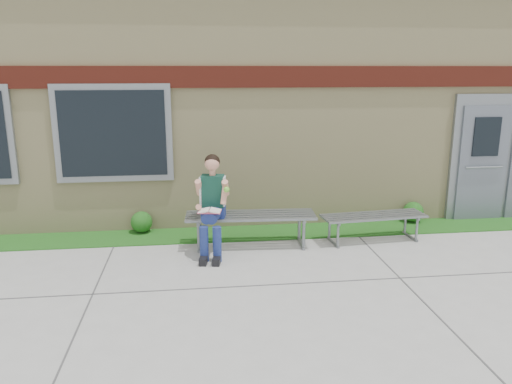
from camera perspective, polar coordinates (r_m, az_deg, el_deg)
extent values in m
plane|color=#9E9E99|center=(6.30, 9.36, -11.97)|extent=(80.00, 80.00, 0.00)
cube|color=#154813|center=(8.64, 4.54, -4.49)|extent=(16.00, 0.80, 0.02)
cube|color=beige|center=(11.57, 1.32, 10.29)|extent=(16.00, 6.00, 4.00)
cube|color=#3F3F42|center=(11.63, 1.39, 20.68)|extent=(16.20, 6.20, 0.20)
cube|color=maroon|center=(8.56, 4.38, 13.00)|extent=(16.00, 0.06, 0.35)
cube|color=slate|center=(8.55, -15.98, 6.45)|extent=(1.90, 0.08, 1.60)
cube|color=black|center=(8.51, -16.02, 6.42)|extent=(1.70, 0.04, 1.40)
cube|color=slate|center=(10.25, 26.76, 3.55)|extent=(2.20, 0.08, 2.30)
cube|color=slate|center=(9.96, 24.46, 2.94)|extent=(0.92, 0.06, 2.10)
cube|color=slate|center=(7.80, -0.61, -2.69)|extent=(2.04, 0.67, 0.04)
cube|color=slate|center=(7.83, -6.50, -4.80)|extent=(0.08, 0.56, 0.46)
cube|color=slate|center=(8.01, 5.15, -4.35)|extent=(0.08, 0.56, 0.46)
cube|color=slate|center=(8.28, 13.29, -2.67)|extent=(1.72, 0.62, 0.03)
cube|color=slate|center=(8.14, 8.72, -4.43)|extent=(0.08, 0.47, 0.38)
cube|color=slate|center=(8.60, 17.45, -3.92)|extent=(0.08, 0.47, 0.38)
cube|color=navy|center=(7.67, -4.89, -2.20)|extent=(0.40, 0.31, 0.17)
cube|color=#0E352A|center=(7.57, -4.96, 0.13)|extent=(0.37, 0.27, 0.49)
sphere|color=#E0967B|center=(7.47, -5.04, 3.27)|extent=(0.26, 0.26, 0.22)
sphere|color=black|center=(7.49, -5.02, 3.45)|extent=(0.27, 0.27, 0.23)
cylinder|color=navy|center=(7.42, -5.89, -2.62)|extent=(0.23, 0.46, 0.16)
cylinder|color=navy|center=(7.39, -4.44, -2.65)|extent=(0.23, 0.46, 0.16)
cylinder|color=navy|center=(7.29, -5.95, -5.94)|extent=(0.13, 0.13, 0.53)
cylinder|color=navy|center=(7.27, -4.46, -5.98)|extent=(0.13, 0.13, 0.53)
cube|color=black|center=(7.30, -6.00, -7.70)|extent=(0.15, 0.29, 0.11)
cube|color=black|center=(7.27, -4.50, -7.75)|extent=(0.15, 0.29, 0.11)
cylinder|color=#E0967B|center=(7.52, -6.55, 0.51)|extent=(0.13, 0.25, 0.28)
cylinder|color=#E0967B|center=(7.47, -3.51, 0.47)|extent=(0.13, 0.25, 0.28)
cube|color=white|center=(7.26, -5.32, -2.12)|extent=(0.36, 0.28, 0.02)
cube|color=#CA4B6A|center=(7.26, -5.32, -2.22)|extent=(0.36, 0.30, 0.01)
sphere|color=#72D238|center=(7.32, -3.38, 0.28)|extent=(0.09, 0.09, 0.09)
sphere|color=#154813|center=(8.70, -12.95, -3.36)|extent=(0.36, 0.36, 0.36)
sphere|color=#154813|center=(9.49, 17.52, -2.19)|extent=(0.37, 0.37, 0.37)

